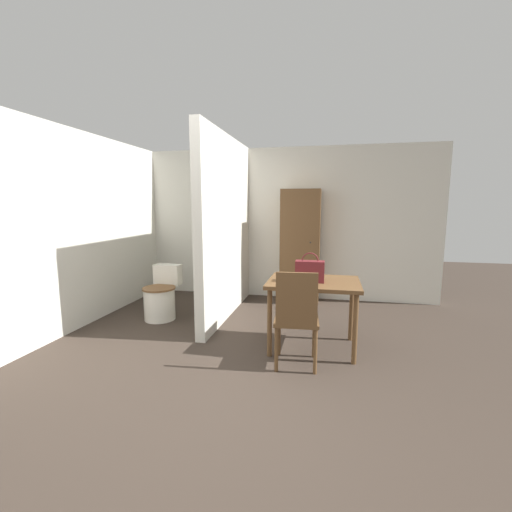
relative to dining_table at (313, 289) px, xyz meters
name	(u,v)px	position (x,y,z in m)	size (l,w,h in m)	color
ground_plane	(201,411)	(-0.78, -1.37, -0.66)	(16.00, 16.00, 0.00)	#382D26
wall_back	(274,224)	(-0.78, 2.11, 0.59)	(5.34, 0.12, 2.50)	silver
wall_left	(88,229)	(-3.01, 0.34, 0.59)	(0.12, 4.43, 2.50)	silver
partition_wall	(227,228)	(-1.27, 0.96, 0.59)	(0.12, 2.19, 2.50)	silver
dining_table	(313,289)	(0.00, 0.00, 0.00)	(0.97, 0.74, 0.76)	brown
wooden_chair	(296,316)	(-0.13, -0.51, -0.14)	(0.45, 0.45, 0.97)	brown
toilet	(161,297)	(-2.11, 0.58, -0.37)	(0.44, 0.59, 0.72)	silver
handbag	(310,271)	(-0.04, -0.06, 0.21)	(0.30, 0.13, 0.31)	maroon
wooden_cabinet	(300,246)	(-0.30, 1.84, 0.24)	(0.62, 0.42, 1.81)	brown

